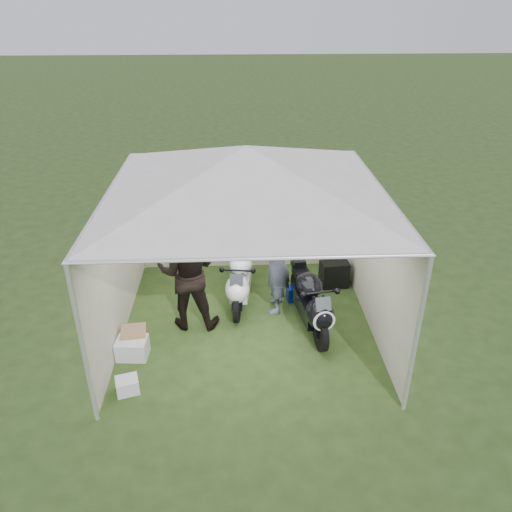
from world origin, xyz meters
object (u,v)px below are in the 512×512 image
object	(u,v)px
canopy_tent	(246,174)
equipment_box	(334,273)
motorcycle_white	(240,278)
crate_0	(132,348)
person_dark_jacket	(187,271)
person_blue_jacket	(277,262)
crate_2	(127,385)
motorcycle_black	(311,301)
paddock_stand	(297,293)
crate_1	(135,339)

from	to	relation	value
canopy_tent	equipment_box	xyz separation A→B (m)	(1.65, 1.16, -2.33)
motorcycle_white	crate_0	xyz separation A→B (m)	(-1.65, -1.40, -0.34)
person_dark_jacket	person_blue_jacket	world-z (taller)	person_dark_jacket
crate_2	person_dark_jacket	bearing A→B (deg)	64.52
canopy_tent	crate_0	xyz separation A→B (m)	(-1.75, -0.79, -2.42)
motorcycle_white	person_blue_jacket	bearing A→B (deg)	-11.76
motorcycle_black	person_dark_jacket	xyz separation A→B (m)	(-1.96, 0.21, 0.47)
motorcycle_black	paddock_stand	distance (m)	0.94
motorcycle_white	paddock_stand	bearing A→B (deg)	10.43
motorcycle_white	equipment_box	size ratio (longest dim) A/B	3.66
crate_1	equipment_box	bearing A→B (deg)	27.23
paddock_stand	crate_1	world-z (taller)	crate_1
canopy_tent	person_dark_jacket	bearing A→B (deg)	178.11
person_blue_jacket	crate_2	world-z (taller)	person_blue_jacket
paddock_stand	motorcycle_white	bearing A→B (deg)	-176.59
person_dark_jacket	crate_2	distance (m)	1.95
crate_0	paddock_stand	bearing A→B (deg)	28.82
motorcycle_black	person_blue_jacket	world-z (taller)	person_blue_jacket
motorcycle_black	person_blue_jacket	bearing A→B (deg)	123.06
canopy_tent	equipment_box	bearing A→B (deg)	35.03
paddock_stand	person_blue_jacket	distance (m)	0.91
equipment_box	crate_2	size ratio (longest dim) A/B	1.64
crate_0	canopy_tent	bearing A→B (deg)	24.23
canopy_tent	person_blue_jacket	bearing A→B (deg)	38.28
crate_1	crate_0	bearing A→B (deg)	-90.00
canopy_tent	crate_0	size ratio (longest dim) A/B	12.55
canopy_tent	crate_1	xyz separation A→B (m)	(-1.75, -0.59, -2.41)
motorcycle_white	paddock_stand	world-z (taller)	motorcycle_white
paddock_stand	person_dark_jacket	bearing A→B (deg)	-160.87
person_dark_jacket	crate_0	size ratio (longest dim) A/B	4.37
crate_2	person_blue_jacket	bearing A→B (deg)	41.52
person_dark_jacket	crate_0	xyz separation A→B (m)	(-0.81, -0.82, -0.84)
person_blue_jacket	motorcycle_white	bearing A→B (deg)	-100.04
equipment_box	crate_2	bearing A→B (deg)	-141.03
person_dark_jacket	person_blue_jacket	size ratio (longest dim) A/B	1.08
person_dark_jacket	person_blue_jacket	distance (m)	1.50
equipment_box	paddock_stand	bearing A→B (deg)	-147.09
motorcycle_black	crate_0	size ratio (longest dim) A/B	4.16
motorcycle_black	motorcycle_white	bearing A→B (deg)	136.70
canopy_tent	person_dark_jacket	world-z (taller)	canopy_tent
canopy_tent	crate_0	distance (m)	3.09
paddock_stand	person_dark_jacket	size ratio (longest dim) A/B	0.18
motorcycle_white	crate_0	size ratio (longest dim) A/B	3.99
motorcycle_white	crate_2	distance (m)	2.70
person_dark_jacket	crate_1	xyz separation A→B (m)	(-0.81, -0.62, -0.82)
crate_0	person_blue_jacket	bearing A→B (deg)	27.76
paddock_stand	motorcycle_black	bearing A→B (deg)	-81.87
equipment_box	crate_2	xyz separation A→B (m)	(-3.34, -2.70, -0.14)
paddock_stand	crate_0	distance (m)	3.02
canopy_tent	crate_1	bearing A→B (deg)	-161.27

